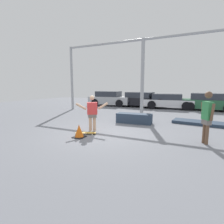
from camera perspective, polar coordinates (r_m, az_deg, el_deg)
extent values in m
plane|color=slate|center=(7.45, -2.60, -6.82)|extent=(36.00, 36.00, 0.00)
cylinder|color=#DBAD89|center=(7.78, -7.09, -3.44)|extent=(0.13, 0.13, 0.73)
cylinder|color=#DBAD89|center=(7.80, -5.74, -3.39)|extent=(0.13, 0.13, 0.73)
cube|color=slate|center=(7.73, -6.45, -1.20)|extent=(0.42, 0.38, 0.16)
cube|color=#DB3838|center=(7.68, -6.49, 1.20)|extent=(0.47, 0.43, 0.53)
sphere|color=#DBAD89|center=(7.64, -6.55, 4.62)|extent=(0.20, 0.20, 0.20)
cylinder|color=#DBAD89|center=(7.65, -10.06, 1.79)|extent=(0.44, 0.36, 0.33)
cylinder|color=#DBAD89|center=(7.73, -2.98, 1.98)|extent=(0.44, 0.36, 0.33)
cube|color=gold|center=(7.29, -8.56, -6.69)|extent=(0.85, 0.53, 0.01)
cylinder|color=silver|center=(7.36, -6.21, -6.84)|extent=(0.06, 0.05, 0.05)
cylinder|color=silver|center=(7.15, -6.44, -7.29)|extent=(0.06, 0.05, 0.05)
cylinder|color=silver|center=(7.45, -10.58, -6.73)|extent=(0.06, 0.05, 0.05)
cylinder|color=silver|center=(7.25, -10.93, -7.18)|extent=(0.06, 0.05, 0.05)
cube|color=#28384C|center=(9.39, 7.23, -2.06)|extent=(1.89, 0.78, 0.52)
cube|color=#28384C|center=(10.15, 28.61, -3.31)|extent=(3.37, 1.37, 0.15)
cylinder|color=#A5A8AD|center=(15.26, -12.99, 10.51)|extent=(0.20, 0.20, 5.14)
cylinder|color=#A5A8AD|center=(12.43, 10.00, 11.12)|extent=(0.20, 0.20, 5.14)
cylinder|color=#A5A8AD|center=(13.92, -2.77, 21.29)|extent=(6.09, 0.16, 0.16)
cylinder|color=#A5A8AD|center=(12.44, 9.80, 11.12)|extent=(0.20, 0.20, 5.14)
cylinder|color=#A5A8AD|center=(12.35, 24.96, 22.21)|extent=(6.09, 0.16, 0.16)
cube|color=#B7BABF|center=(17.69, -0.63, 3.90)|extent=(4.26, 2.06, 0.73)
cube|color=#2D333D|center=(17.72, -1.13, 5.94)|extent=(2.39, 1.78, 0.53)
cylinder|color=black|center=(18.09, 4.19, 3.32)|extent=(0.72, 0.27, 0.71)
cylinder|color=black|center=(16.46, 2.40, 2.83)|extent=(0.72, 0.27, 0.71)
cylinder|color=black|center=(19.01, -3.24, 3.58)|extent=(0.72, 0.27, 0.71)
cylinder|color=black|center=(17.46, -5.61, 3.12)|extent=(0.72, 0.27, 0.71)
cube|color=black|center=(16.92, 9.56, 3.47)|extent=(4.44, 2.20, 0.70)
cube|color=#2D333D|center=(16.95, 9.07, 5.55)|extent=(2.50, 1.89, 0.52)
cylinder|color=black|center=(17.37, 14.73, 2.77)|extent=(0.67, 0.28, 0.65)
cylinder|color=black|center=(15.66, 12.91, 2.24)|extent=(0.67, 0.28, 0.65)
cylinder|color=black|center=(18.28, 6.66, 3.25)|extent=(0.67, 0.28, 0.65)
cylinder|color=black|center=(16.66, 4.14, 2.79)|extent=(0.67, 0.28, 0.65)
cube|color=white|center=(16.18, 18.07, 2.83)|extent=(4.60, 2.09, 0.60)
cube|color=#2D333D|center=(16.14, 17.52, 4.80)|extent=(2.59, 1.76, 0.50)
cylinder|color=black|center=(17.01, 22.80, 2.36)|extent=(0.72, 0.29, 0.71)
cylinder|color=black|center=(15.40, 23.07, 1.78)|extent=(0.72, 0.29, 0.71)
cylinder|color=black|center=(17.10, 13.51, 2.82)|extent=(0.72, 0.29, 0.71)
cylinder|color=black|center=(15.49, 12.82, 2.28)|extent=(0.72, 0.29, 0.71)
cube|color=#28603D|center=(16.29, 29.03, 2.36)|extent=(4.27, 2.04, 0.69)
cube|color=#2D333D|center=(16.25, 28.59, 4.51)|extent=(2.38, 1.79, 0.51)
cylinder|color=black|center=(17.23, 24.68, 2.28)|extent=(0.69, 0.26, 0.68)
cylinder|color=black|center=(15.47, 24.19, 1.69)|extent=(0.69, 0.26, 0.68)
cylinder|color=brown|center=(6.72, 28.62, -5.85)|extent=(0.11, 0.11, 0.84)
cylinder|color=brown|center=(6.85, 27.90, -5.55)|extent=(0.11, 0.11, 0.84)
cube|color=slate|center=(6.71, 28.46, -2.81)|extent=(0.31, 0.36, 0.19)
cube|color=#338C4C|center=(6.66, 28.69, 0.37)|extent=(0.35, 0.41, 0.61)
sphere|color=brown|center=(6.61, 29.01, 4.90)|extent=(0.23, 0.23, 0.23)
cylinder|color=brown|center=(6.44, 29.98, -0.10)|extent=(0.16, 0.18, 0.57)
cylinder|color=brown|center=(6.88, 27.47, 0.56)|extent=(0.16, 0.18, 0.57)
cube|color=black|center=(6.93, -10.63, -8.00)|extent=(0.42, 0.42, 0.03)
cone|color=orange|center=(6.86, -10.69, -5.97)|extent=(0.34, 0.34, 0.48)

